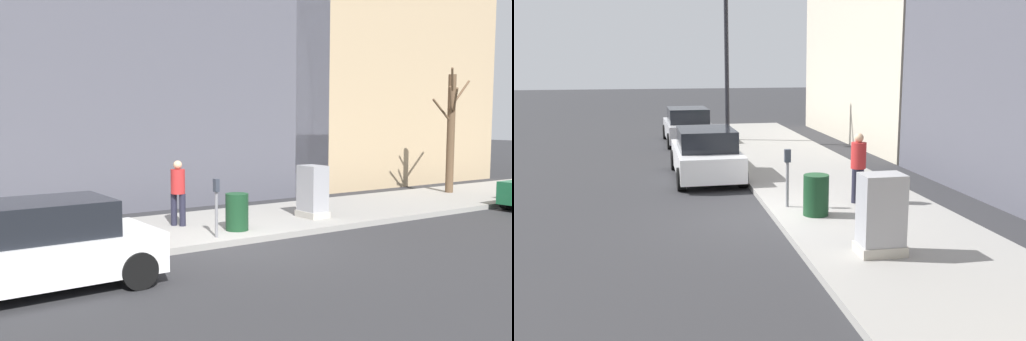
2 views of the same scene
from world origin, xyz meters
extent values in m
plane|color=#2B2B2D|center=(0.00, 0.00, 0.00)|extent=(120.00, 120.00, 0.00)
cube|color=gray|center=(2.00, 0.00, 0.07)|extent=(4.00, 36.00, 0.15)
cylinder|color=black|center=(-0.35, -9.70, 0.32)|extent=(0.23, 0.64, 0.64)
cube|color=white|center=(-1.04, 4.72, 0.57)|extent=(1.89, 4.24, 0.70)
cube|color=black|center=(-1.03, 4.52, 1.22)|extent=(1.65, 2.23, 0.60)
cylinder|color=black|center=(-1.85, 3.15, 0.32)|extent=(0.23, 0.64, 0.64)
cylinder|color=black|center=(-0.15, 3.18, 0.32)|extent=(0.23, 0.64, 0.64)
cylinder|color=slate|center=(0.45, 0.34, 0.68)|extent=(0.07, 0.07, 1.05)
cube|color=#2D333D|center=(0.45, 0.34, 1.35)|extent=(0.14, 0.10, 0.30)
cube|color=#A8A399|center=(1.30, -3.17, 0.24)|extent=(0.83, 0.61, 0.18)
cube|color=#939399|center=(1.30, -3.17, 0.96)|extent=(0.75, 0.55, 1.25)
cylinder|color=brown|center=(2.60, -10.66, 2.29)|extent=(0.28, 0.28, 4.28)
cylinder|color=brown|center=(2.40, -10.41, 4.16)|extent=(0.45, 0.60, 0.96)
cylinder|color=brown|center=(2.65, -10.21, 3.12)|extent=(0.16, 0.96, 0.87)
cylinder|color=brown|center=(2.19, -10.31, 3.46)|extent=(0.82, 0.84, 0.94)
cylinder|color=brown|center=(2.67, -11.22, 3.75)|extent=(0.19, 1.17, 1.03)
cylinder|color=brown|center=(2.44, -10.40, 3.41)|extent=(0.39, 0.60, 1.16)
cylinder|color=#14381E|center=(0.90, -0.49, 0.60)|extent=(0.56, 0.56, 0.90)
cylinder|color=#1E1E2D|center=(2.11, 0.38, 0.56)|extent=(0.16, 0.16, 0.82)
cylinder|color=#1E1E2D|center=(2.30, 0.53, 0.56)|extent=(0.16, 0.16, 0.82)
cylinder|color=#A52323|center=(2.20, 0.46, 1.28)|extent=(0.36, 0.36, 0.62)
sphere|color=tan|center=(2.20, 0.46, 1.70)|extent=(0.22, 0.22, 0.22)
camera|label=1|loc=(-10.77, 6.69, 2.89)|focal=40.00mm
camera|label=2|loc=(-2.50, -12.16, 3.50)|focal=40.00mm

